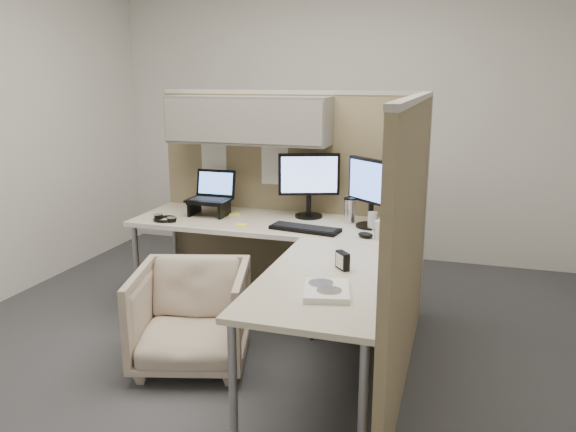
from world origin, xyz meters
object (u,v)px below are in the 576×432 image
(office_chair, at_px, (191,312))
(monitor_left, at_px, (309,180))
(desk, at_px, (286,246))
(keyboard, at_px, (305,229))

(office_chair, height_order, monitor_left, monitor_left)
(desk, height_order, office_chair, desk)
(desk, bearing_deg, office_chair, -140.35)
(desk, height_order, keyboard, keyboard)
(office_chair, distance_m, monitor_left, 1.28)
(office_chair, xyz_separation_m, monitor_left, (0.46, 1.00, 0.66))
(office_chair, distance_m, keyboard, 0.92)
(monitor_left, height_order, keyboard, monitor_left)
(desk, xyz_separation_m, office_chair, (-0.48, -0.40, -0.35))
(office_chair, relative_size, monitor_left, 1.46)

